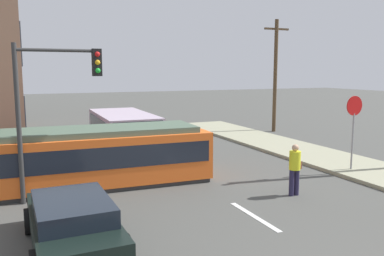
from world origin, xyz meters
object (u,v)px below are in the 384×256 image
(parked_sedan_mid, at_px, (72,222))
(stop_sign, at_px, (354,117))
(utility_pole_mid, at_px, (275,74))
(traffic_light_mast, at_px, (53,92))
(pedestrian_crossing, at_px, (295,167))
(city_bus, at_px, (124,129))
(streetcar_tram, at_px, (88,156))
(parked_sedan_far, at_px, (44,150))

(parked_sedan_mid, xyz_separation_m, stop_sign, (10.94, 2.64, 1.57))
(stop_sign, xyz_separation_m, utility_pole_mid, (3.47, 10.15, 1.58))
(traffic_light_mast, bearing_deg, pedestrian_crossing, -20.33)
(utility_pole_mid, bearing_deg, stop_sign, -108.88)
(city_bus, relative_size, stop_sign, 2.06)
(utility_pole_mid, bearing_deg, parked_sedan_mid, -138.42)
(streetcar_tram, distance_m, city_bus, 6.39)
(utility_pole_mid, bearing_deg, city_bus, -169.16)
(pedestrian_crossing, height_order, traffic_light_mast, traffic_light_mast)
(pedestrian_crossing, distance_m, stop_sign, 4.36)
(traffic_light_mast, bearing_deg, utility_pole_mid, 32.14)
(parked_sedan_mid, distance_m, utility_pole_mid, 19.53)
(city_bus, distance_m, parked_sedan_mid, 11.45)
(parked_sedan_far, bearing_deg, pedestrian_crossing, -47.75)
(streetcar_tram, bearing_deg, parked_sedan_mid, -103.21)
(parked_sedan_mid, height_order, stop_sign, stop_sign)
(pedestrian_crossing, bearing_deg, stop_sign, 20.76)
(streetcar_tram, bearing_deg, stop_sign, -13.46)
(pedestrian_crossing, distance_m, parked_sedan_mid, 7.14)
(parked_sedan_mid, bearing_deg, traffic_light_mast, 89.56)
(utility_pole_mid, bearing_deg, parked_sedan_far, -165.08)
(pedestrian_crossing, height_order, parked_sedan_far, pedestrian_crossing)
(parked_sedan_far, xyz_separation_m, traffic_light_mast, (0.06, -5.19, 2.73))
(stop_sign, bearing_deg, utility_pole_mid, 71.12)
(parked_sedan_mid, xyz_separation_m, utility_pole_mid, (14.41, 12.79, 3.15))
(parked_sedan_far, bearing_deg, city_bus, 25.13)
(streetcar_tram, xyz_separation_m, pedestrian_crossing, (5.87, -3.82, -0.09))
(traffic_light_mast, bearing_deg, parked_sedan_far, 90.72)
(parked_sedan_far, relative_size, traffic_light_mast, 0.87)
(stop_sign, relative_size, traffic_light_mast, 0.60)
(city_bus, height_order, parked_sedan_mid, city_bus)
(traffic_light_mast, bearing_deg, parked_sedan_mid, -90.44)
(city_bus, xyz_separation_m, parked_sedan_mid, (-3.86, -10.77, -0.45))
(city_bus, height_order, parked_sedan_far, city_bus)
(city_bus, height_order, stop_sign, stop_sign)
(streetcar_tram, xyz_separation_m, city_bus, (2.70, 5.79, 0.03))
(stop_sign, height_order, utility_pole_mid, utility_pole_mid)
(parked_sedan_far, bearing_deg, stop_sign, -29.86)
(stop_sign, distance_m, traffic_light_mast, 11.03)
(stop_sign, bearing_deg, traffic_light_mast, 174.17)
(pedestrian_crossing, relative_size, stop_sign, 0.58)
(city_bus, xyz_separation_m, traffic_light_mast, (-3.84, -7.02, 2.28))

